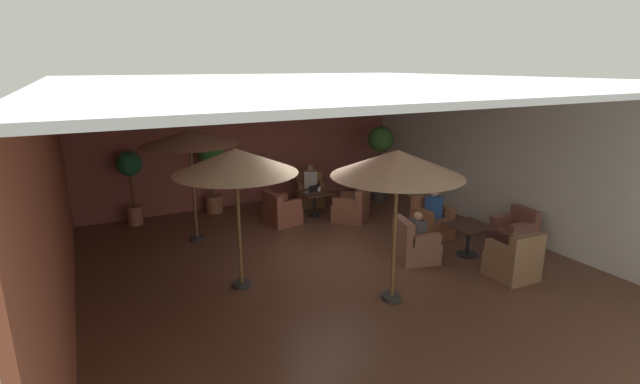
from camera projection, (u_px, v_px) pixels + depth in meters
ground_plane at (331, 266)px, 9.01m from camera, size 9.04×9.68×0.02m
wall_back_brick at (247, 142)px, 12.65m from camera, size 9.04×0.08×3.47m
wall_left_accent at (55, 214)px, 6.55m from camera, size 0.08×9.68×3.47m
wall_right_plain at (504, 157)px, 10.54m from camera, size 0.08×9.68×3.47m
ceiling_slab at (333, 81)px, 8.07m from camera, size 9.04×9.68×0.06m
cafe_table_front_left at (315, 196)px, 11.80m from camera, size 0.77×0.77×0.65m
armchair_front_left_north at (352, 208)px, 11.51m from camera, size 1.07×1.08×0.86m
armchair_front_left_east at (310, 193)px, 12.81m from camera, size 0.91×0.92×0.90m
armchair_front_left_south at (281, 211)px, 11.30m from camera, size 0.81×0.87×0.81m
cafe_table_front_right at (469, 232)px, 9.38m from camera, size 0.78×0.78×0.65m
armchair_front_right_north at (514, 233)px, 9.83m from camera, size 0.83×0.80×0.84m
armchair_front_right_east at (431, 222)px, 10.46m from camera, size 0.75×0.77×0.91m
armchair_front_right_south at (414, 245)px, 9.15m from camera, size 0.90×0.86×0.88m
armchair_front_right_west at (514, 261)px, 8.38m from camera, size 0.76×0.78×0.92m
patio_umbrella_tall_red at (236, 162)px, 7.57m from camera, size 2.06×2.06×2.46m
patio_umbrella_center_beige at (397, 164)px, 7.09m from camera, size 2.07×2.07×2.52m
patio_umbrella_near_wall at (190, 138)px, 9.71m from camera, size 2.04×2.04×2.45m
potted_tree_left_corner at (380, 149)px, 12.97m from camera, size 0.72×0.72×2.11m
potted_tree_mid_left at (130, 176)px, 11.01m from camera, size 0.59×0.59×1.80m
potted_tree_mid_right at (212, 167)px, 11.93m from camera, size 0.65×0.65×1.85m
patron_blue_shirt at (310, 179)px, 12.66m from camera, size 0.41×0.33×0.70m
patron_by_window at (417, 228)px, 9.07m from camera, size 0.31×0.41×0.59m
patron_with_friend at (434, 205)px, 10.31m from camera, size 0.34×0.24×0.67m
iced_drink_cup at (319, 189)px, 11.82m from camera, size 0.08×0.08×0.11m
open_laptop at (312, 191)px, 11.70m from camera, size 0.37×0.31×0.20m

